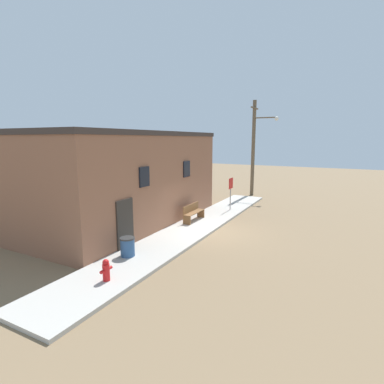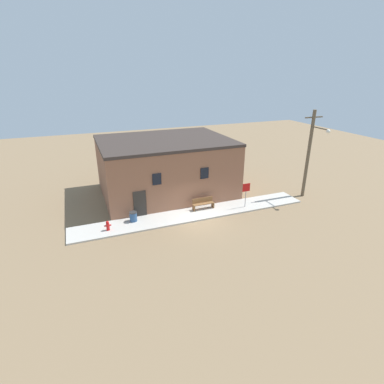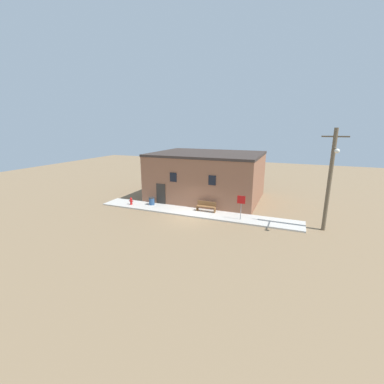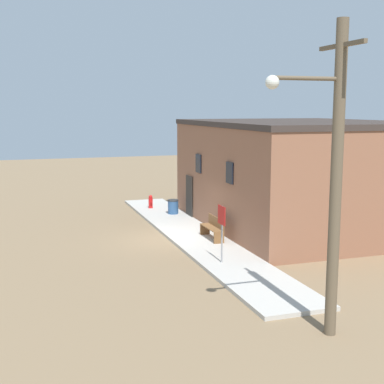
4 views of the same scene
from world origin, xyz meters
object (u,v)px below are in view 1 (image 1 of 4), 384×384
object	(u,v)px
fire_hydrant	(106,270)
stop_sign	(231,188)
trash_bin	(128,247)
utility_pole	(255,146)
bench	(193,212)

from	to	relation	value
fire_hydrant	stop_sign	distance (m)	11.20
trash_bin	fire_hydrant	bearing A→B (deg)	-159.46
stop_sign	utility_pole	xyz separation A→B (m)	(6.37, 0.34, 2.53)
stop_sign	trash_bin	size ratio (longest dim) A/B	2.77
trash_bin	bench	bearing A→B (deg)	0.87
stop_sign	trash_bin	bearing A→B (deg)	174.59
fire_hydrant	utility_pole	world-z (taller)	utility_pole
stop_sign	utility_pole	size ratio (longest dim) A/B	0.27
stop_sign	trash_bin	xyz separation A→B (m)	(-9.18, 0.87, -1.08)
stop_sign	trash_bin	world-z (taller)	stop_sign
bench	trash_bin	xyz separation A→B (m)	(-5.77, -0.09, -0.10)
bench	fire_hydrant	bearing A→B (deg)	-173.93
fire_hydrant	bench	size ratio (longest dim) A/B	0.41
utility_pole	stop_sign	bearing A→B (deg)	-176.92
trash_bin	utility_pole	world-z (taller)	utility_pole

